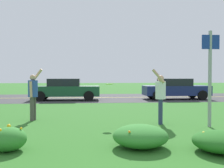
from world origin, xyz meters
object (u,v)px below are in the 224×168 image
at_px(person_thrower_blue_shirt, 33,93).
at_px(frisbee_lime, 110,84).
at_px(person_catcher_white_shirt, 160,95).
at_px(car_dark_green_center_left, 65,89).
at_px(sign_post_near_path, 210,69).
at_px(car_navy_center_right, 176,89).

xyz_separation_m(person_thrower_blue_shirt, frisbee_lime, (2.69, -0.87, 0.33)).
relative_size(person_catcher_white_shirt, car_dark_green_center_left, 0.41).
bearing_deg(person_thrower_blue_shirt, sign_post_near_path, -17.27).
bearing_deg(car_navy_center_right, person_thrower_blue_shirt, -133.55).
height_order(person_thrower_blue_shirt, person_catcher_white_shirt, person_thrower_blue_shirt).
height_order(sign_post_near_path, frisbee_lime, sign_post_near_path).
bearing_deg(person_thrower_blue_shirt, car_dark_green_center_left, 86.98).
bearing_deg(person_catcher_white_shirt, car_navy_center_right, 68.77).
xyz_separation_m(car_dark_green_center_left, car_navy_center_right, (7.66, 0.00, 0.00)).
relative_size(person_thrower_blue_shirt, person_catcher_white_shirt, 1.02).
height_order(frisbee_lime, car_dark_green_center_left, car_dark_green_center_left).
height_order(sign_post_near_path, car_dark_green_center_left, sign_post_near_path).
height_order(person_catcher_white_shirt, car_navy_center_right, person_catcher_white_shirt).
bearing_deg(frisbee_lime, person_catcher_white_shirt, -9.11).
relative_size(car_dark_green_center_left, car_navy_center_right, 1.00).
bearing_deg(sign_post_near_path, frisbee_lime, 163.24).
relative_size(sign_post_near_path, car_navy_center_right, 0.67).
distance_m(person_catcher_white_shirt, car_dark_green_center_left, 10.43).
height_order(person_thrower_blue_shirt, frisbee_lime, person_thrower_blue_shirt).
relative_size(person_catcher_white_shirt, frisbee_lime, 7.32).
distance_m(person_thrower_blue_shirt, car_dark_green_center_left, 8.55).
bearing_deg(car_navy_center_right, sign_post_near_path, -102.90).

